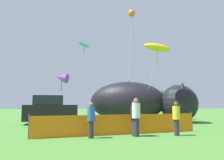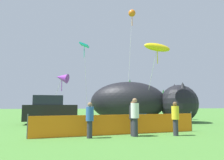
{
  "view_description": "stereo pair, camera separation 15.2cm",
  "coord_description": "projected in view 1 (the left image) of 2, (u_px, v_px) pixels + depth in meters",
  "views": [
    {
      "loc": [
        -1.2,
        -14.12,
        1.53
      ],
      "look_at": [
        1.41,
        3.27,
        3.48
      ],
      "focal_mm": 35.0,
      "sensor_mm": 36.0,
      "label": 1
    },
    {
      "loc": [
        -1.05,
        -14.14,
        1.53
      ],
      "look_at": [
        1.41,
        3.27,
        3.48
      ],
      "focal_mm": 35.0,
      "sensor_mm": 36.0,
      "label": 2
    }
  ],
  "objects": [
    {
      "name": "kite_teal_diamond",
      "position": [
        84.0,
        46.0,
        22.48
      ],
      "size": [
        1.08,
        1.09,
        7.85
      ],
      "color": "silver",
      "rests_on": "ground"
    },
    {
      "name": "folding_chair",
      "position": [
        142.0,
        120.0,
        12.97
      ],
      "size": [
        0.62,
        0.62,
        0.96
      ],
      "rotation": [
        0.0,
        0.0,
        1.75
      ],
      "color": "#1959A5",
      "rests_on": "ground"
    },
    {
      "name": "safety_fence",
      "position": [
        121.0,
        124.0,
        11.1
      ],
      "size": [
        8.7,
        1.72,
        1.1
      ],
      "rotation": [
        0.0,
        0.0,
        0.19
      ],
      "color": "orange",
      "rests_on": "ground"
    },
    {
      "name": "kite_yellow_hero",
      "position": [
        157.0,
        48.0,
        17.17
      ],
      "size": [
        2.19,
        2.89,
        6.46
      ],
      "color": "silver",
      "rests_on": "ground"
    },
    {
      "name": "horizon_tree_east",
      "position": [
        162.0,
        97.0,
        54.74
      ],
      "size": [
        2.2,
        2.2,
        5.26
      ],
      "color": "brown",
      "rests_on": "ground"
    },
    {
      "name": "ground_plane",
      "position": [
        98.0,
        128.0,
        13.88
      ],
      "size": [
        120.0,
        120.0,
        0.0
      ],
      "primitive_type": "plane",
      "color": "#477F33"
    },
    {
      "name": "spectator_in_yellow_shirt",
      "position": [
        134.0,
        117.0,
        10.63
      ],
      "size": [
        0.37,
        0.37,
        1.68
      ],
      "color": "#2D2D38",
      "rests_on": "ground"
    },
    {
      "name": "parked_car",
      "position": [
        50.0,
        110.0,
        17.06
      ],
      "size": [
        4.21,
        2.27,
        2.21
      ],
      "rotation": [
        0.0,
        0.0,
        0.14
      ],
      "color": "black",
      "rests_on": "ground"
    },
    {
      "name": "inflatable_cat",
      "position": [
        139.0,
        103.0,
        19.18
      ],
      "size": [
        9.47,
        5.99,
        3.52
      ],
      "rotation": [
        0.0,
        0.0,
        -0.36
      ],
      "color": "black",
      "rests_on": "ground"
    },
    {
      "name": "spectator_in_green_shirt",
      "position": [
        176.0,
        117.0,
        10.75
      ],
      "size": [
        0.36,
        0.36,
        1.65
      ],
      "color": "#2D2D38",
      "rests_on": "ground"
    },
    {
      "name": "kite_orange_flower",
      "position": [
        132.0,
        14.0,
        21.79
      ],
      "size": [
        1.1,
        0.79,
        10.93
      ],
      "color": "silver",
      "rests_on": "ground"
    },
    {
      "name": "horizon_tree_west",
      "position": [
        129.0,
        91.0,
        54.87
      ],
      "size": [
        3.28,
        3.28,
        7.82
      ],
      "color": "brown",
      "rests_on": "ground"
    },
    {
      "name": "spectator_in_red_shirt",
      "position": [
        91.0,
        118.0,
        9.93
      ],
      "size": [
        0.35,
        0.35,
        1.62
      ],
      "color": "#2D2D38",
      "rests_on": "ground"
    },
    {
      "name": "kite_purple_delta",
      "position": [
        61.0,
        78.0,
        20.92
      ],
      "size": [
        2.2,
        1.64,
        4.62
      ],
      "color": "silver",
      "rests_on": "ground"
    },
    {
      "name": "spectator_in_white_shirt",
      "position": [
        136.0,
        115.0,
        10.48
      ],
      "size": [
        0.4,
        0.4,
        1.82
      ],
      "color": "#2D2D38",
      "rests_on": "ground"
    }
  ]
}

